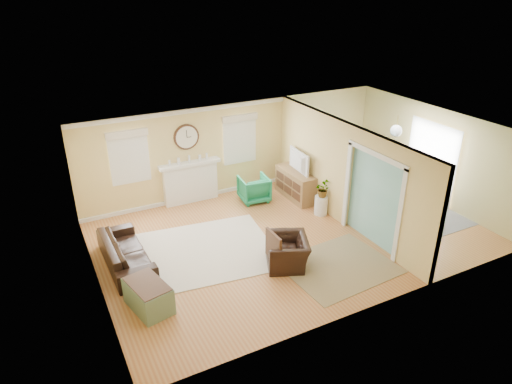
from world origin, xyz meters
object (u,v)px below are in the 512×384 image
green_chair (254,189)px  credenza (295,184)px  dining_table (401,199)px  sofa (126,252)px  eames_chair (287,252)px

green_chair → credenza: (1.13, -0.36, 0.04)m
dining_table → green_chair: bearing=60.7°
green_chair → credenza: 1.19m
sofa → green_chair: (3.90, 1.55, 0.05)m
credenza → sofa: bearing=-166.8°
sofa → dining_table: bearing=-97.1°
eames_chair → dining_table: bearing=124.8°
dining_table → sofa: bearing=90.3°
sofa → green_chair: 4.20m
sofa → eames_chair: size_ratio=2.15×
eames_chair → dining_table: 4.10m
sofa → credenza: 5.17m
credenza → dining_table: bearing=-43.2°
eames_chair → credenza: size_ratio=0.67×
eames_chair → sofa: bearing=-94.1°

